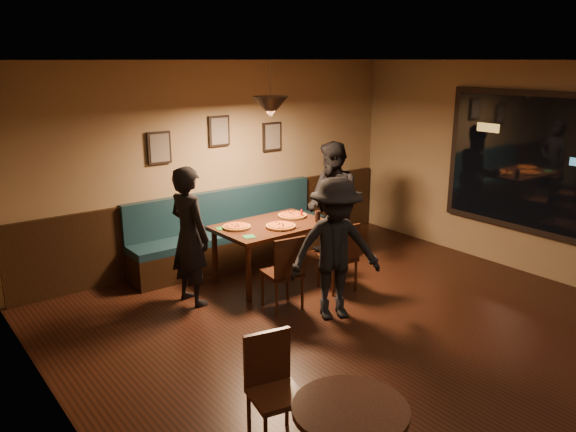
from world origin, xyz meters
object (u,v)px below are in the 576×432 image
object	(u,v)px
chair_near_left	(282,271)
diner_left	(190,236)
diner_front	(335,249)
cafe_chair_far	(277,393)
soda_glass	(318,216)
tabasco_bottle	(301,214)
booth_bench	(232,229)
chair_near_right	(338,256)
diner_right	(333,202)
dining_table	(272,252)

from	to	relation	value
chair_near_left	diner_left	bearing A→B (deg)	141.52
diner_front	cafe_chair_far	xyz separation A→B (m)	(-1.81, -1.38, -0.38)
soda_glass	tabasco_bottle	size ratio (longest dim) A/B	1.11
booth_bench	tabasco_bottle	bearing A→B (deg)	-59.05
chair_near_right	diner_front	distance (m)	0.87
chair_near_right	tabasco_bottle	size ratio (longest dim) A/B	6.67
chair_near_right	soda_glass	xyz separation A→B (m)	(0.07, 0.48, 0.39)
diner_right	cafe_chair_far	world-z (taller)	diner_right
booth_bench	chair_near_right	size ratio (longest dim) A/B	3.40
cafe_chair_far	dining_table	bearing A→B (deg)	-113.42
chair_near_right	dining_table	bearing A→B (deg)	130.67
soda_glass	chair_near_right	bearing A→B (deg)	-98.52
tabasco_bottle	diner_front	bearing A→B (deg)	-113.25
booth_bench	diner_front	size ratio (longest dim) A/B	1.87
booth_bench	tabasco_bottle	distance (m)	1.09
soda_glass	cafe_chair_far	world-z (taller)	soda_glass
diner_front	soda_glass	xyz separation A→B (m)	(0.63, 1.05, 0.03)
dining_table	cafe_chair_far	distance (m)	3.29
dining_table	chair_near_left	size ratio (longest dim) A/B	1.59
chair_near_right	diner_right	size ratio (longest dim) A/B	0.52
chair_near_right	diner_front	xyz separation A→B (m)	(-0.56, -0.57, 0.36)
dining_table	chair_near_left	bearing A→B (deg)	-119.14
diner_right	cafe_chair_far	bearing A→B (deg)	-37.55
dining_table	chair_near_right	bearing A→B (deg)	-59.19
chair_near_left	booth_bench	bearing A→B (deg)	85.21
chair_near_right	chair_near_left	bearing A→B (deg)	-170.22
tabasco_bottle	cafe_chair_far	bearing A→B (deg)	-131.50
booth_bench	soda_glass	distance (m)	1.34
dining_table	soda_glass	xyz separation A→B (m)	(0.54, -0.27, 0.45)
diner_right	soda_glass	xyz separation A→B (m)	(-0.62, -0.40, -0.02)
dining_table	tabasco_bottle	size ratio (longest dim) A/B	10.75
chair_near_left	soda_glass	world-z (taller)	soda_glass
diner_front	chair_near_left	bearing A→B (deg)	142.21
dining_table	chair_near_left	distance (m)	0.87
booth_bench	soda_glass	size ratio (longest dim) A/B	20.35
soda_glass	diner_right	bearing A→B (deg)	33.19
soda_glass	booth_bench	bearing A→B (deg)	117.96
dining_table	chair_near_right	world-z (taller)	chair_near_right
diner_left	tabasco_bottle	world-z (taller)	diner_left
diner_right	diner_front	distance (m)	1.91
booth_bench	diner_left	xyz separation A→B (m)	(-1.10, -0.87, 0.33)
tabasco_bottle	dining_table	bearing A→B (deg)	177.27
dining_table	diner_left	distance (m)	1.25
diner_left	diner_right	bearing A→B (deg)	-95.37
booth_bench	diner_front	distance (m)	2.21
dining_table	diner_front	world-z (taller)	diner_front
soda_glass	tabasco_bottle	bearing A→B (deg)	105.93
diner_left	cafe_chair_far	xyz separation A→B (m)	(-0.72, -2.70, -0.40)
diner_left	cafe_chair_far	bearing A→B (deg)	156.55
booth_bench	chair_near_left	bearing A→B (deg)	-101.69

